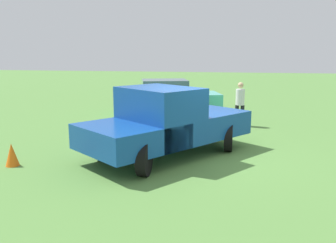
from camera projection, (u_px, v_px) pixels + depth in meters
ground_plane at (198, 157)px, 9.14m from camera, size 80.00×80.00×0.00m
pickup_truck at (165, 121)px, 9.09m from camera, size 4.87×4.32×1.80m
sedan_near at (168, 98)px, 15.60m from camera, size 2.98×4.72×1.49m
person_bystander at (240, 102)px, 12.90m from camera, size 0.34×0.34×1.60m
traffic_cone at (12, 155)px, 8.40m from camera, size 0.32×0.32×0.55m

